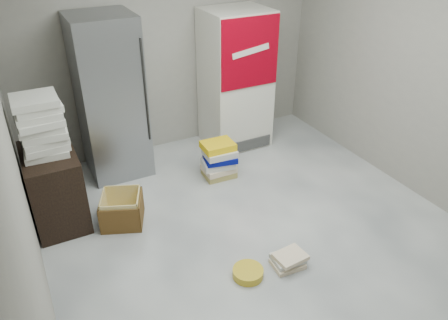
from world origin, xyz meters
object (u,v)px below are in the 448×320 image
at_px(coke_cooler, 236,80).
at_px(cardboard_box, 122,211).
at_px(wood_shelf, 55,187).
at_px(steel_fridge, 110,98).
at_px(phonebook_stack_main, 219,160).

xyz_separation_m(coke_cooler, cardboard_box, (-1.91, -1.07, -0.77)).
xyz_separation_m(coke_cooler, wood_shelf, (-2.48, -0.72, -0.50)).
height_order(steel_fridge, wood_shelf, steel_fridge).
bearing_deg(steel_fridge, phonebook_stack_main, -35.62).
relative_size(steel_fridge, cardboard_box, 3.54).
distance_m(wood_shelf, phonebook_stack_main, 1.87).
relative_size(steel_fridge, phonebook_stack_main, 4.15).
bearing_deg(coke_cooler, phonebook_stack_main, -130.15).
bearing_deg(wood_shelf, coke_cooler, 16.28).
xyz_separation_m(steel_fridge, coke_cooler, (1.65, -0.01, -0.05)).
height_order(phonebook_stack_main, cardboard_box, phonebook_stack_main).
bearing_deg(cardboard_box, wood_shelf, 170.87).
bearing_deg(wood_shelf, cardboard_box, -31.24).
distance_m(wood_shelf, cardboard_box, 0.71).
height_order(steel_fridge, cardboard_box, steel_fridge).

